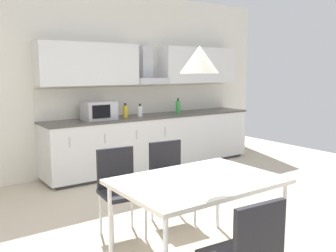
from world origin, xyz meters
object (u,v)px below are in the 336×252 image
Objects in this scene: chair_near_left at (247,251)px; pendant_lamp at (199,59)px; bottle_yellow at (125,111)px; chair_far_left at (119,183)px; bottle_green at (178,107)px; bottle_white at (140,111)px; microwave at (99,110)px; chair_far_right at (170,173)px; dining_table at (198,184)px.

pendant_lamp is (0.31, 0.86, 1.19)m from chair_near_left.
chair_far_left is (-1.19, -2.03, -0.46)m from bottle_yellow.
pendant_lamp reaches higher than bottle_yellow.
bottle_white is (-0.79, -0.02, -0.02)m from bottle_green.
bottle_yellow is 0.26× the size of chair_far_left.
microwave reaches higher than chair_far_right.
dining_table is 4.26× the size of pendant_lamp.
dining_table is 1.57× the size of chair_far_left.
chair_near_left is at bearing -110.10° from pendant_lamp.
dining_table is (-0.43, -2.87, -0.35)m from microwave.
chair_far_right and chair_far_left have the same top height.
bottle_white is 0.64× the size of pendant_lamp.
bottle_white is 0.24× the size of chair_far_left.
chair_near_left is 2.72× the size of pendant_lamp.
microwave is 2.20m from chair_far_left.
bottle_white is at bearing 54.18° from chair_far_left.
microwave is 1.86× the size of bottle_green.
bottle_yellow is at bearing 59.58° from chair_far_left.
microwave reaches higher than chair_near_left.
bottle_green is 0.30× the size of chair_far_right.
chair_far_left is at bearing -125.82° from bottle_white.
chair_far_left and chair_near_left have the same top height.
bottle_yellow is 2.40m from chair_far_left.
microwave is at bearing 70.09° from chair_far_left.
microwave is at bearing -177.60° from bottle_yellow.
bottle_yellow is (0.46, 0.02, -0.04)m from microwave.
dining_table is at bearing 69.90° from chair_near_left.
chair_near_left is at bearing -101.31° from microwave.
chair_far_right is at bearing -105.95° from bottle_yellow.
bottle_white is at bearing 68.09° from pendant_lamp.
bottle_white is 2.52m from chair_far_left.
bottle_white reaches higher than chair_near_left.
bottle_yellow is 0.71× the size of pendant_lamp.
bottle_white is at bearing 68.51° from chair_near_left.
pendant_lamp reaches higher than microwave.
chair_far_right is (0.31, 0.86, -0.15)m from dining_table.
chair_far_right is (-1.62, -2.02, -0.47)m from bottle_green.
chair_far_left is at bearing 89.48° from chair_near_left.
chair_far_right reaches higher than dining_table.
pendant_lamp is (0.30, -0.86, 1.19)m from chair_far_left.
microwave is at bearing 81.44° from pendant_lamp.
bottle_green is 2.64m from chair_far_right.
bottle_white is at bearing 67.38° from chair_far_right.
dining_table is at bearing -107.23° from bottle_yellow.
pendant_lamp is (-0.90, -2.89, 0.73)m from bottle_yellow.
bottle_green is at bearing 0.41° from microwave.
chair_near_left is (-1.21, -3.74, -0.46)m from bottle_yellow.
bottle_green reaches higher than bottle_yellow.
bottle_yellow is 2.16m from chair_far_right.
bottle_green is at bearing 42.17° from chair_far_left.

